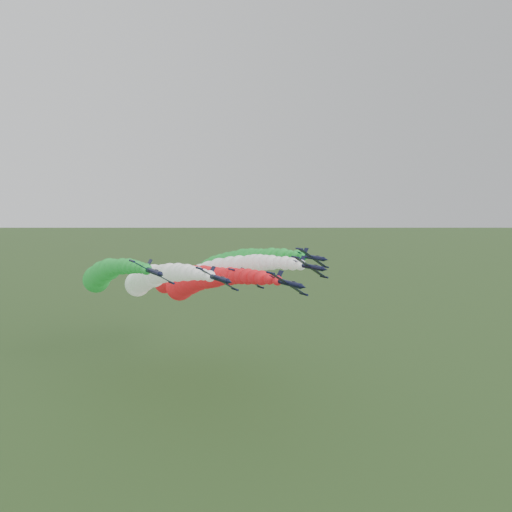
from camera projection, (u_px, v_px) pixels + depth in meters
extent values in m
plane|color=#395D29|center=(227.00, 461.00, 111.37)|extent=(3000.00, 3000.00, 0.00)
cylinder|color=black|center=(287.00, 283.00, 97.53)|extent=(1.48, 8.80, 1.48)
cone|color=black|center=(303.00, 287.00, 93.15)|extent=(1.35, 1.76, 1.35)
cone|color=black|center=(274.00, 280.00, 101.59)|extent=(1.35, 0.88, 1.35)
ellipsoid|color=black|center=(294.00, 283.00, 95.95)|extent=(0.99, 1.84, 0.92)
cube|color=black|center=(288.00, 284.00, 97.34)|extent=(8.05, 1.86, 5.03)
cylinder|color=black|center=(270.00, 273.00, 94.98)|extent=(0.59, 2.54, 0.59)
cylinder|color=black|center=(304.00, 294.00, 99.71)|extent=(0.59, 2.54, 0.59)
cube|color=black|center=(279.00, 275.00, 100.88)|extent=(1.30, 1.47, 1.99)
cube|color=black|center=(277.00, 280.00, 100.70)|extent=(3.22, 1.08, 2.03)
sphere|color=red|center=(277.00, 281.00, 100.43)|extent=(2.06, 2.06, 2.06)
sphere|color=red|center=(269.00, 279.00, 102.96)|extent=(2.39, 2.39, 2.39)
sphere|color=red|center=(262.00, 278.00, 105.52)|extent=(3.22, 3.22, 3.22)
sphere|color=red|center=(255.00, 277.00, 108.10)|extent=(3.26, 3.26, 3.26)
sphere|color=red|center=(248.00, 277.00, 110.69)|extent=(3.65, 3.65, 3.65)
sphere|color=red|center=(242.00, 276.00, 113.31)|extent=(3.68, 3.68, 3.68)
sphere|color=red|center=(236.00, 276.00, 115.94)|extent=(3.83, 3.83, 3.83)
sphere|color=red|center=(230.00, 276.00, 118.59)|extent=(4.36, 4.36, 4.36)
sphere|color=red|center=(225.00, 276.00, 121.25)|extent=(3.80, 3.80, 3.80)
sphere|color=red|center=(220.00, 277.00, 123.93)|extent=(4.56, 4.56, 4.56)
sphere|color=red|center=(215.00, 277.00, 126.63)|extent=(5.19, 5.19, 5.19)
sphere|color=red|center=(211.00, 278.00, 129.34)|extent=(5.42, 5.42, 5.42)
sphere|color=red|center=(207.00, 278.00, 132.07)|extent=(5.52, 5.52, 5.52)
sphere|color=red|center=(203.00, 279.00, 134.81)|extent=(4.97, 4.97, 4.97)
sphere|color=red|center=(200.00, 280.00, 137.57)|extent=(5.88, 5.88, 5.88)
sphere|color=red|center=(196.00, 281.00, 140.35)|extent=(5.37, 5.37, 5.37)
sphere|color=red|center=(193.00, 282.00, 143.14)|extent=(6.59, 6.59, 6.59)
sphere|color=red|center=(190.00, 283.00, 145.95)|extent=(7.02, 7.02, 7.02)
sphere|color=red|center=(187.00, 284.00, 148.77)|extent=(6.81, 6.81, 6.81)
sphere|color=red|center=(184.00, 285.00, 151.61)|extent=(7.31, 7.31, 7.31)
sphere|color=red|center=(182.00, 286.00, 154.46)|extent=(8.26, 8.26, 8.26)
sphere|color=red|center=(180.00, 287.00, 157.33)|extent=(8.62, 8.62, 8.62)
cylinder|color=black|center=(217.00, 278.00, 100.19)|extent=(1.48, 8.80, 1.48)
cone|color=black|center=(230.00, 282.00, 95.81)|extent=(1.35, 1.76, 1.35)
cone|color=black|center=(207.00, 275.00, 104.24)|extent=(1.35, 0.88, 1.35)
ellipsoid|color=black|center=(223.00, 278.00, 98.60)|extent=(0.99, 1.84, 0.92)
cube|color=black|center=(217.00, 279.00, 100.00)|extent=(8.05, 1.86, 5.03)
cylinder|color=black|center=(199.00, 268.00, 97.63)|extent=(0.59, 2.54, 0.59)
cylinder|color=black|center=(235.00, 289.00, 102.37)|extent=(0.59, 2.54, 0.59)
cube|color=black|center=(212.00, 271.00, 103.53)|extent=(1.30, 1.47, 1.99)
cube|color=black|center=(209.00, 275.00, 103.36)|extent=(3.22, 1.08, 2.03)
sphere|color=white|center=(210.00, 276.00, 103.08)|extent=(2.40, 2.40, 2.40)
sphere|color=white|center=(204.00, 275.00, 105.62)|extent=(2.48, 2.48, 2.48)
sphere|color=white|center=(198.00, 274.00, 108.18)|extent=(3.06, 3.06, 3.06)
sphere|color=white|center=(192.00, 273.00, 110.75)|extent=(3.23, 3.23, 3.23)
sphere|color=white|center=(187.00, 272.00, 113.35)|extent=(3.90, 3.90, 3.90)
sphere|color=white|center=(182.00, 272.00, 115.96)|extent=(3.89, 3.89, 3.89)
sphere|color=white|center=(178.00, 272.00, 118.59)|extent=(4.47, 4.47, 4.47)
sphere|color=white|center=(174.00, 272.00, 121.24)|extent=(3.73, 3.73, 3.73)
sphere|color=white|center=(170.00, 273.00, 123.90)|extent=(4.84, 4.84, 4.84)
sphere|color=white|center=(166.00, 273.00, 126.58)|extent=(4.66, 4.66, 4.66)
sphere|color=white|center=(163.00, 274.00, 129.28)|extent=(4.88, 4.88, 4.88)
sphere|color=white|center=(160.00, 274.00, 131.99)|extent=(4.81, 4.81, 4.81)
sphere|color=white|center=(157.00, 275.00, 134.72)|extent=(4.95, 4.95, 4.95)
sphere|color=white|center=(154.00, 276.00, 137.47)|extent=(6.35, 6.35, 6.35)
sphere|color=white|center=(151.00, 277.00, 140.23)|extent=(6.00, 6.00, 6.00)
sphere|color=white|center=(149.00, 278.00, 143.00)|extent=(6.09, 6.09, 6.09)
sphere|color=white|center=(147.00, 278.00, 145.79)|extent=(6.53, 6.53, 6.53)
sphere|color=white|center=(145.00, 280.00, 148.60)|extent=(6.87, 6.87, 6.87)
sphere|color=white|center=(143.00, 281.00, 151.42)|extent=(7.14, 7.14, 7.14)
sphere|color=white|center=(141.00, 282.00, 154.26)|extent=(6.71, 6.71, 6.71)
sphere|color=white|center=(139.00, 283.00, 157.11)|extent=(6.54, 6.54, 6.54)
sphere|color=white|center=(138.00, 284.00, 159.98)|extent=(8.06, 8.06, 8.06)
cylinder|color=black|center=(310.00, 267.00, 109.26)|extent=(1.48, 8.80, 1.48)
cone|color=black|center=(325.00, 269.00, 104.88)|extent=(1.35, 1.76, 1.35)
cone|color=black|center=(297.00, 264.00, 113.32)|extent=(1.35, 0.88, 1.35)
ellipsoid|color=black|center=(316.00, 266.00, 107.68)|extent=(0.99, 1.84, 0.92)
cube|color=black|center=(310.00, 267.00, 109.07)|extent=(8.05, 1.86, 5.03)
cylinder|color=black|center=(295.00, 257.00, 106.71)|extent=(0.59, 2.54, 0.59)
cylinder|color=black|center=(324.00, 277.00, 111.44)|extent=(0.59, 2.54, 0.59)
cube|color=black|center=(302.00, 260.00, 112.61)|extent=(1.30, 1.47, 1.99)
cube|color=black|center=(300.00, 264.00, 112.43)|extent=(3.22, 1.08, 2.03)
sphere|color=white|center=(300.00, 265.00, 112.16)|extent=(2.48, 2.48, 2.48)
sphere|color=white|center=(293.00, 264.00, 114.69)|extent=(3.11, 3.11, 3.11)
sphere|color=white|center=(285.00, 263.00, 117.25)|extent=(3.28, 3.28, 3.28)
sphere|color=white|center=(278.00, 263.00, 119.83)|extent=(3.00, 3.00, 3.00)
sphere|color=white|center=(272.00, 262.00, 122.42)|extent=(3.69, 3.69, 3.69)
sphere|color=white|center=(266.00, 263.00, 125.04)|extent=(3.89, 3.89, 3.89)
sphere|color=white|center=(260.00, 263.00, 127.67)|extent=(4.39, 4.39, 4.39)
sphere|color=white|center=(254.00, 263.00, 130.32)|extent=(4.68, 4.68, 4.68)
sphere|color=white|center=(249.00, 264.00, 132.98)|extent=(4.57, 4.57, 4.57)
sphere|color=white|center=(244.00, 264.00, 135.66)|extent=(4.13, 4.13, 4.13)
sphere|color=white|center=(239.00, 265.00, 138.36)|extent=(5.24, 5.24, 5.24)
sphere|color=white|center=(235.00, 266.00, 141.07)|extent=(4.67, 4.67, 4.67)
sphere|color=white|center=(231.00, 266.00, 143.80)|extent=(5.79, 5.79, 5.79)
sphere|color=white|center=(227.00, 267.00, 146.54)|extent=(5.23, 5.23, 5.23)
sphere|color=white|center=(223.00, 268.00, 149.30)|extent=(5.87, 5.87, 5.87)
sphere|color=white|center=(219.00, 269.00, 152.08)|extent=(6.87, 6.87, 6.87)
sphere|color=white|center=(216.00, 270.00, 154.87)|extent=(6.38, 6.38, 6.38)
sphere|color=white|center=(213.00, 271.00, 157.68)|extent=(6.59, 6.59, 6.59)
sphere|color=white|center=(210.00, 272.00, 160.50)|extent=(7.53, 7.53, 7.53)
sphere|color=white|center=(207.00, 274.00, 163.34)|extent=(6.56, 6.56, 6.56)
sphere|color=white|center=(204.00, 275.00, 166.19)|extent=(6.73, 6.73, 6.73)
sphere|color=white|center=(202.00, 276.00, 169.06)|extent=(8.39, 8.39, 8.39)
cylinder|color=black|center=(152.00, 271.00, 98.36)|extent=(1.48, 8.80, 1.48)
cone|color=black|center=(162.00, 275.00, 93.98)|extent=(1.35, 1.76, 1.35)
cone|color=black|center=(144.00, 268.00, 102.41)|extent=(1.35, 0.88, 1.35)
ellipsoid|color=black|center=(157.00, 271.00, 96.77)|extent=(0.99, 1.84, 0.92)
cube|color=black|center=(152.00, 272.00, 98.17)|extent=(8.05, 1.86, 5.03)
cylinder|color=black|center=(132.00, 261.00, 95.80)|extent=(0.59, 2.54, 0.59)
cylinder|color=black|center=(171.00, 283.00, 100.54)|extent=(0.59, 2.54, 0.59)
cube|color=black|center=(149.00, 264.00, 101.70)|extent=(1.30, 1.47, 1.99)
cube|color=black|center=(146.00, 268.00, 101.53)|extent=(3.22, 1.08, 2.03)
sphere|color=green|center=(146.00, 269.00, 101.25)|extent=(2.36, 2.36, 2.36)
sphere|color=green|center=(142.00, 268.00, 103.79)|extent=(2.44, 2.44, 2.44)
sphere|color=green|center=(137.00, 267.00, 106.35)|extent=(2.79, 2.79, 2.79)
sphere|color=green|center=(133.00, 267.00, 108.92)|extent=(3.12, 3.12, 3.12)
sphere|color=green|center=(129.00, 266.00, 111.52)|extent=(3.58, 3.58, 3.58)
sphere|color=green|center=(126.00, 266.00, 114.13)|extent=(3.47, 3.47, 3.47)
sphere|color=green|center=(122.00, 266.00, 116.76)|extent=(3.87, 3.87, 3.87)
sphere|color=green|center=(119.00, 267.00, 119.41)|extent=(3.65, 3.65, 3.65)
sphere|color=green|center=(117.00, 267.00, 122.07)|extent=(3.87, 3.87, 3.87)
sphere|color=green|center=(114.00, 268.00, 124.75)|extent=(4.50, 4.50, 4.50)
sphere|color=green|center=(112.00, 268.00, 127.45)|extent=(4.47, 4.47, 4.47)
sphere|color=green|center=(110.00, 269.00, 130.16)|extent=(5.70, 5.70, 5.70)
sphere|color=green|center=(108.00, 270.00, 132.89)|extent=(5.70, 5.70, 5.70)
sphere|color=green|center=(106.00, 271.00, 135.64)|extent=(5.25, 5.25, 5.25)
sphere|color=green|center=(104.00, 272.00, 138.40)|extent=(5.69, 5.69, 5.69)
sphere|color=green|center=(103.00, 273.00, 141.17)|extent=(6.69, 6.69, 6.69)
sphere|color=green|center=(101.00, 274.00, 143.96)|extent=(6.65, 6.65, 6.65)
sphere|color=green|center=(100.00, 275.00, 146.77)|extent=(6.25, 6.25, 6.25)
sphere|color=green|center=(99.00, 276.00, 149.59)|extent=(6.38, 6.38, 6.38)
sphere|color=green|center=(98.00, 277.00, 152.43)|extent=(7.58, 7.58, 7.58)
sphere|color=green|center=(97.00, 278.00, 155.28)|extent=(8.21, 8.21, 8.21)
sphere|color=green|center=(96.00, 280.00, 158.15)|extent=(8.27, 8.27, 8.27)
cylinder|color=black|center=(312.00, 257.00, 121.42)|extent=(1.48, 8.80, 1.48)
cone|color=black|center=(326.00, 260.00, 117.04)|extent=(1.35, 1.76, 1.35)
cone|color=black|center=(300.00, 255.00, 125.47)|extent=(1.35, 0.88, 1.35)
ellipsoid|color=black|center=(318.00, 257.00, 119.84)|extent=(0.99, 1.84, 0.92)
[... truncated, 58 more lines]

